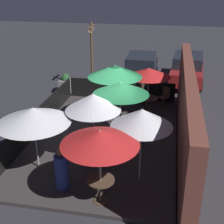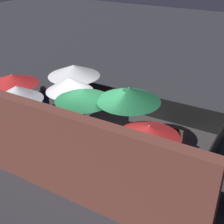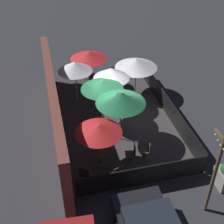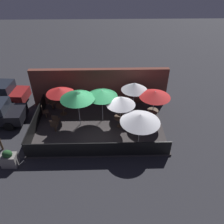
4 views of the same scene
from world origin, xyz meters
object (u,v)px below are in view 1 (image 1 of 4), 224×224
at_px(patio_umbrella_5, 142,118).
at_px(dining_table_0, 101,184).
at_px(patio_umbrella_1, 93,102).
at_px(dining_table_1, 94,141).
at_px(patio_umbrella_4, 121,88).
at_px(planter_box, 66,84).
at_px(parked_car_0, 141,69).
at_px(patio_chair_2, 119,99).
at_px(dining_table_2, 148,101).
at_px(patron_0, 62,170).
at_px(parked_car_1, 187,68).
at_px(light_post, 92,52).
at_px(patio_umbrella_0, 100,138).
at_px(patio_umbrella_3, 115,71).
at_px(patio_umbrella_6, 33,115).
at_px(patio_umbrella_2, 149,72).
at_px(patio_chair_3, 164,96).
at_px(patio_chair_1, 140,93).
at_px(patio_chair_0, 105,97).

distance_m(patio_umbrella_5, dining_table_0, 2.10).
xyz_separation_m(patio_umbrella_1, patio_umbrella_5, (0.99, 1.63, 0.05)).
bearing_deg(dining_table_1, patio_umbrella_4, 148.43).
bearing_deg(planter_box, parked_car_0, 123.52).
bearing_deg(patio_chair_2, dining_table_2, 0.00).
xyz_separation_m(patio_umbrella_5, dining_table_2, (-4.89, -0.19, -1.43)).
distance_m(patio_umbrella_4, dining_table_2, 3.22).
bearing_deg(planter_box, patron_0, 17.87).
xyz_separation_m(patio_umbrella_4, parked_car_1, (-7.90, 2.57, -1.35)).
xyz_separation_m(patio_chair_2, light_post, (-2.81, -1.94, 1.40)).
bearing_deg(parked_car_1, patio_umbrella_4, -13.62).
xyz_separation_m(patio_umbrella_0, patio_umbrella_1, (-2.20, -0.72, 0.01)).
height_order(light_post, parked_car_0, light_post).
bearing_deg(patio_umbrella_4, dining_table_2, 165.01).
height_order(patio_umbrella_1, dining_table_0, patio_umbrella_1).
bearing_deg(patio_umbrella_3, dining_table_0, 5.94).
relative_size(patio_umbrella_5, patio_chair_2, 2.52).
bearing_deg(dining_table_1, patio_umbrella_1, -90.00).
height_order(patio_umbrella_3, dining_table_1, patio_umbrella_3).
distance_m(patio_umbrella_5, light_post, 8.63).
relative_size(patio_umbrella_4, patio_umbrella_6, 1.02).
height_order(dining_table_0, parked_car_1, parked_car_1).
relative_size(patio_umbrella_6, dining_table_2, 2.53).
xyz_separation_m(patio_umbrella_2, dining_table_0, (6.09, -0.71, -1.32)).
xyz_separation_m(patio_umbrella_3, parked_car_1, (-6.43, 3.05, -1.51)).
bearing_deg(patron_0, patio_chair_3, 29.26).
distance_m(patio_umbrella_2, patio_chair_1, 1.83).
distance_m(patio_chair_0, planter_box, 3.17).
xyz_separation_m(patio_umbrella_3, planter_box, (-3.42, -3.23, -1.88)).
bearing_deg(patio_chair_0, patio_umbrella_4, -62.03).
distance_m(patio_chair_1, planter_box, 4.13).
height_order(patio_umbrella_5, patio_chair_2, patio_umbrella_5).
bearing_deg(patio_chair_2, patio_umbrella_3, -76.80).
relative_size(patio_umbrella_5, light_post, 0.64).
height_order(patio_umbrella_1, patio_umbrella_5, patio_umbrella_5).
bearing_deg(patio_umbrella_0, dining_table_2, 173.31).
relative_size(patio_umbrella_4, parked_car_1, 0.50).
height_order(patio_chair_0, light_post, light_post).
distance_m(patio_umbrella_0, patio_chair_0, 6.57).
xyz_separation_m(patio_umbrella_6, patio_chair_2, (-5.10, 1.70, -1.32)).
relative_size(patio_chair_0, planter_box, 0.91).
xyz_separation_m(dining_table_0, parked_car_0, (-10.65, -0.05, 0.18)).
distance_m(patio_umbrella_5, patio_chair_1, 6.26).
relative_size(patron_0, light_post, 0.36).
relative_size(patio_umbrella_0, dining_table_2, 2.42).
bearing_deg(parked_car_0, patio_chair_2, -7.53).
relative_size(patio_umbrella_3, patio_chair_0, 2.58).
bearing_deg(light_post, dining_table_2, 46.96).
height_order(dining_table_2, patio_chair_1, patio_chair_1).
bearing_deg(dining_table_0, dining_table_2, 173.31).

